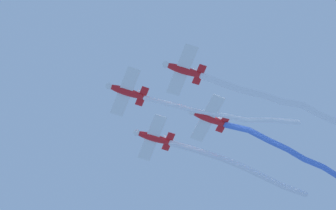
% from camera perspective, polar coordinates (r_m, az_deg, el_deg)
% --- Properties ---
extents(airplane_lead, '(6.07, 6.33, 1.80)m').
position_cam_1_polar(airplane_lead, '(93.56, -3.24, 1.04)').
color(airplane_lead, red).
extents(smoke_trail_lead, '(12.22, 16.60, 1.31)m').
position_cam_1_polar(smoke_trail_lead, '(94.92, 4.09, -0.63)').
color(smoke_trail_lead, white).
extents(airplane_left_wing, '(6.16, 6.24, 1.80)m').
position_cam_1_polar(airplane_left_wing, '(91.48, 1.12, 2.70)').
color(airplane_left_wing, red).
extents(smoke_trail_left_wing, '(21.30, 18.32, 1.44)m').
position_cam_1_polar(smoke_trail_left_wing, '(95.80, 10.07, -0.38)').
color(smoke_trail_left_wing, white).
extents(airplane_right_wing, '(6.15, 6.26, 1.80)m').
position_cam_1_polar(airplane_right_wing, '(97.41, -1.18, -2.47)').
color(airplane_right_wing, red).
extents(smoke_trail_right_wing, '(16.37, 13.49, 1.18)m').
position_cam_1_polar(smoke_trail_right_wing, '(100.46, 5.55, -4.78)').
color(smoke_trail_right_wing, white).
extents(airplane_slot, '(5.88, 6.50, 1.80)m').
position_cam_1_polar(airplane_slot, '(95.32, 3.05, -0.99)').
color(airplane_slot, red).
extents(smoke_trail_slot, '(21.96, 13.65, 2.30)m').
position_cam_1_polar(smoke_trail_slot, '(101.43, 10.35, -4.14)').
color(smoke_trail_slot, '#4C75DB').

